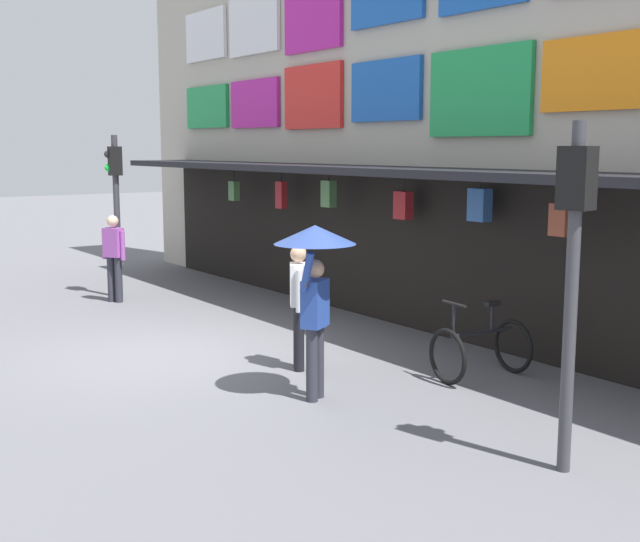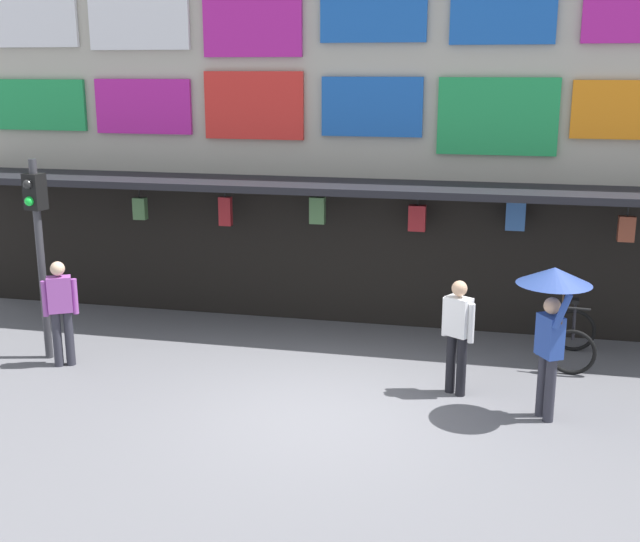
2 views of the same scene
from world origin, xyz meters
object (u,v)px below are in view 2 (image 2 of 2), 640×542
Objects in this scene: traffic_light_near at (38,228)px; pedestrian_in_purple at (61,308)px; pedestrian_with_umbrella at (553,300)px; pedestrian_in_green at (458,331)px; bicycle_parked at (573,339)px.

traffic_light_near is 1.90× the size of pedestrian_in_purple.
pedestrian_with_umbrella is at bearing -2.95° from pedestrian_in_purple.
pedestrian_in_green is at bearing -0.41° from traffic_light_near.
pedestrian_in_green is 1.00× the size of pedestrian_in_purple.
traffic_light_near is 8.56m from bicycle_parked.
pedestrian_in_green is 0.81× the size of pedestrian_with_umbrella.
traffic_light_near is at bearing 175.34° from pedestrian_with_umbrella.
traffic_light_near reaches higher than pedestrian_in_purple.
pedestrian_in_green is at bearing -135.94° from bicycle_parked.
pedestrian_with_umbrella is (7.70, -0.63, -0.50)m from traffic_light_near.
pedestrian_in_purple is at bearing -178.05° from pedestrian_in_green.
traffic_light_near is 1.54× the size of pedestrian_with_umbrella.
bicycle_parked is 0.59× the size of pedestrian_with_umbrella.
bicycle_parked is (8.22, 1.62, -1.75)m from traffic_light_near.
bicycle_parked is 0.73× the size of pedestrian_in_green.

